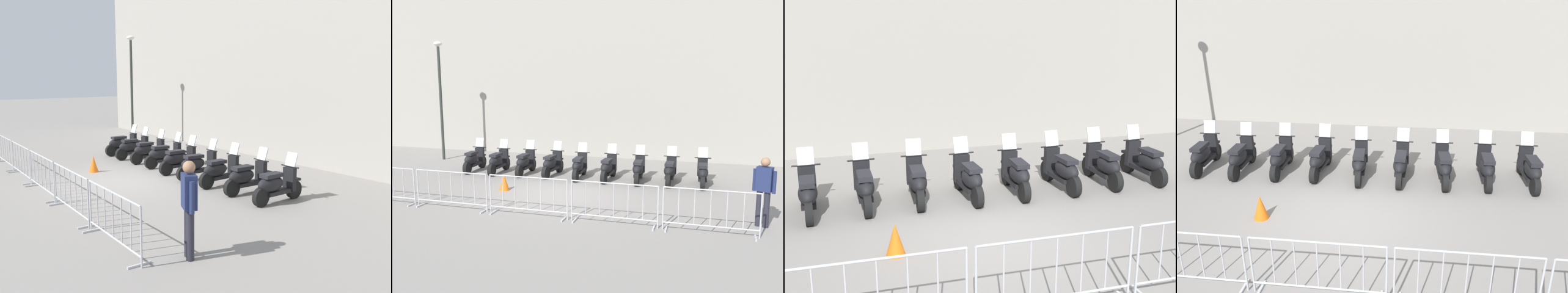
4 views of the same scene
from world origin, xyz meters
The scene contains 18 objects.
ground_plane centered at (0.00, 0.00, 0.00)m, with size 120.00×120.00×0.00m, color gray.
building_facade centered at (1.45, 7.48, 6.38)m, with size 28.00×2.40×12.75m, color #9E998E.
motorcycle_0 centered at (-3.84, 2.89, 0.45)m, with size 0.60×1.72×1.24m.
motorcycle_1 centered at (-2.79, 2.64, 0.45)m, with size 0.63×1.72×1.24m.
motorcycle_2 centered at (-1.71, 2.53, 0.45)m, with size 0.65×1.72×1.24m.
motorcycle_3 centered at (-0.65, 2.35, 0.45)m, with size 0.73×1.70×1.24m.
motorcycle_4 centered at (0.40, 2.05, 0.45)m, with size 0.61×1.72×1.24m.
motorcycle_5 centered at (1.46, 1.86, 0.45)m, with size 0.70×1.71×1.24m.
motorcycle_6 centered at (2.53, 1.67, 0.45)m, with size 0.60×1.72×1.24m.
motorcycle_7 centered at (3.60, 1.52, 0.45)m, with size 0.67×1.71×1.24m.
motorcycle_8 centered at (4.67, 1.31, 0.45)m, with size 0.63×1.72×1.24m.
barrier_segment_1 centered at (-2.72, -1.90, 0.53)m, with size 2.19×0.82×1.07m.
barrier_segment_2 centered at (-0.45, -2.34, 0.53)m, with size 2.19×0.82×1.07m.
barrier_segment_3 centered at (1.82, -2.78, 0.53)m, with size 2.19×0.82×1.07m.
barrier_segment_4 centered at (4.09, -3.22, 0.53)m, with size 2.19×0.82×1.07m.
street_lamp centered at (-6.08, 5.16, 3.18)m, with size 0.36×0.36×5.19m.
officer_near_row_end centered at (5.45, -2.60, 0.98)m, with size 0.47×0.38×1.73m.
traffic_cone centered at (-1.84, 0.18, 0.28)m, with size 0.32×0.32×0.55m, color orange.
Camera 2 is at (2.13, -13.00, 3.61)m, focal length 39.20 mm.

